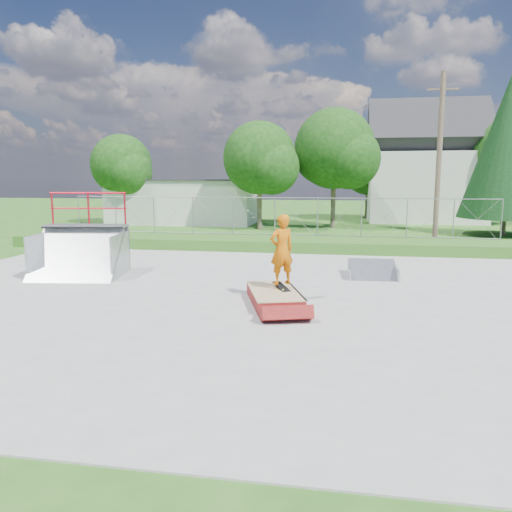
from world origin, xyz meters
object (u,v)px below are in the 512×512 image
(grind_box, at_px, (274,297))
(quarter_pipe, at_px, (77,236))
(skater, at_px, (282,252))
(flat_bank_ramp, at_px, (372,271))

(grind_box, distance_m, quarter_pipe, 7.22)
(grind_box, bearing_deg, quarter_pipe, 143.35)
(quarter_pipe, bearing_deg, grind_box, -27.54)
(quarter_pipe, distance_m, skater, 7.20)
(quarter_pipe, height_order, skater, quarter_pipe)
(grind_box, height_order, quarter_pipe, quarter_pipe)
(grind_box, height_order, skater, skater)
(grind_box, xyz_separation_m, skater, (0.16, 0.24, 1.13))
(grind_box, bearing_deg, skater, 39.37)
(flat_bank_ramp, bearing_deg, quarter_pipe, -171.89)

